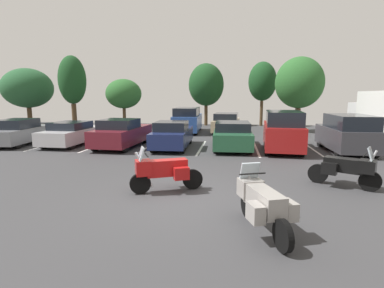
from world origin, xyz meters
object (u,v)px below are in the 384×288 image
at_px(motorcycle_second, 262,202).
at_px(car_maroon, 122,133).
at_px(car_far_blue, 188,120).
at_px(car_far_tan, 226,123).
at_px(car_grey, 20,132).
at_px(motorcycle_third, 346,168).
at_px(car_navy, 172,135).
at_px(box_truck, 383,114).
at_px(car_red, 283,131).
at_px(motorcycle_touring, 164,171).
at_px(car_green, 232,135).
at_px(car_charcoal, 347,133).
at_px(car_silver, 72,133).

xyz_separation_m(motorcycle_second, car_maroon, (-6.75, 9.79, 0.12)).
relative_size(car_far_blue, car_far_tan, 0.99).
distance_m(car_grey, car_maroon, 6.25).
relative_size(motorcycle_third, car_navy, 0.42).
distance_m(car_far_blue, box_truck, 13.57).
relative_size(car_navy, car_far_tan, 0.95).
distance_m(car_red, car_far_tan, 8.01).
relative_size(motorcycle_touring, car_red, 0.45).
height_order(car_navy, car_green, car_navy).
bearing_deg(motorcycle_third, car_charcoal, 70.99).
bearing_deg(motorcycle_third, car_far_tan, 106.42).
xyz_separation_m(car_navy, car_far_tan, (2.75, 7.33, 0.03)).
distance_m(car_grey, car_red, 14.92).
bearing_deg(car_green, box_truck, 28.60).
xyz_separation_m(car_silver, car_charcoal, (14.97, -0.33, 0.29)).
xyz_separation_m(motorcycle_third, car_red, (-0.97, 6.30, 0.39)).
bearing_deg(car_silver, car_far_tan, 38.75).
distance_m(motorcycle_third, car_grey, 17.12).
xyz_separation_m(car_navy, car_charcoal, (8.97, -0.02, 0.24)).
bearing_deg(motorcycle_touring, car_red, 58.63).
xyz_separation_m(motorcycle_touring, car_grey, (-10.36, 7.54, 0.07)).
distance_m(car_silver, car_maroon, 3.17).
bearing_deg(box_truck, car_charcoal, -126.20).
relative_size(motorcycle_touring, motorcycle_third, 1.08).
relative_size(car_green, car_far_blue, 1.02).
distance_m(motorcycle_second, car_maroon, 11.90).
height_order(car_green, box_truck, box_truck).
relative_size(motorcycle_second, box_truck, 0.30).
distance_m(car_charcoal, car_far_tan, 9.63).
distance_m(motorcycle_third, car_green, 7.63).
bearing_deg(motorcycle_third, car_red, 98.76).
relative_size(motorcycle_third, car_far_blue, 0.40).
bearing_deg(motorcycle_third, car_grey, 158.18).
xyz_separation_m(car_grey, car_silver, (3.10, 0.30, -0.06)).
distance_m(car_green, car_charcoal, 5.76).
bearing_deg(car_charcoal, motorcycle_third, -109.01).
xyz_separation_m(motorcycle_third, car_silver, (-12.79, 6.67, 0.03)).
bearing_deg(car_charcoal, motorcycle_touring, -135.75).
bearing_deg(motorcycle_second, car_far_tan, 93.81).
height_order(car_silver, car_navy, car_navy).
bearing_deg(car_grey, car_red, -0.23).
bearing_deg(motorcycle_second, car_navy, 111.58).
height_order(car_navy, car_red, car_red).
xyz_separation_m(motorcycle_touring, car_silver, (-7.26, 7.84, 0.02)).
distance_m(motorcycle_touring, motorcycle_third, 5.66).
distance_m(motorcycle_second, car_charcoal, 11.07).
xyz_separation_m(car_navy, car_green, (3.23, 0.39, -0.01)).
bearing_deg(car_silver, car_navy, -2.92).
relative_size(motorcycle_touring, car_silver, 0.45).
distance_m(motorcycle_second, box_truck, 18.33).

